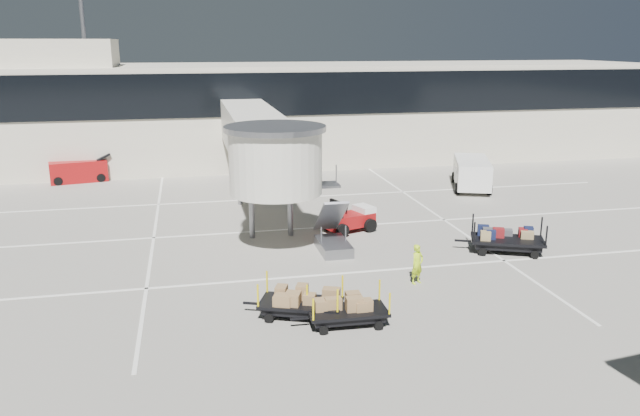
% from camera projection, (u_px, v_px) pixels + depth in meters
% --- Properties ---
extents(ground, '(140.00, 140.00, 0.00)m').
position_uv_depth(ground, '(394.00, 287.00, 25.70)').
color(ground, gray).
rests_on(ground, ground).
extents(lane_markings, '(40.00, 30.00, 0.02)m').
position_uv_depth(lane_markings, '(328.00, 225.00, 34.38)').
color(lane_markings, white).
rests_on(lane_markings, ground).
extents(terminal, '(64.00, 12.11, 15.20)m').
position_uv_depth(terminal, '(278.00, 111.00, 52.86)').
color(terminal, beige).
rests_on(terminal, ground).
extents(jet_bridge, '(5.70, 20.40, 6.03)m').
position_uv_depth(jet_bridge, '(260.00, 142.00, 35.38)').
color(jet_bridge, silver).
rests_on(jet_bridge, ground).
extents(baggage_tug, '(3.02, 2.50, 1.80)m').
position_uv_depth(baggage_tug, '(350.00, 219.00, 33.21)').
color(baggage_tug, maroon).
rests_on(baggage_tug, ground).
extents(suitcase_cart, '(4.18, 2.86, 1.63)m').
position_uv_depth(suitcase_cart, '(508.00, 241.00, 29.83)').
color(suitcase_cart, black).
rests_on(suitcase_cart, ground).
extents(box_cart_near, '(3.50, 1.48, 1.36)m').
position_uv_depth(box_cart_near, '(349.00, 311.00, 22.18)').
color(box_cart_near, black).
rests_on(box_cart_near, ground).
extents(box_cart_far, '(3.73, 2.49, 1.45)m').
position_uv_depth(box_cart_far, '(300.00, 303.00, 22.78)').
color(box_cart_far, black).
rests_on(box_cart_far, ground).
extents(ground_worker, '(0.73, 0.64, 1.70)m').
position_uv_depth(ground_worker, '(417.00, 264.00, 25.94)').
color(ground_worker, '#B4E017').
rests_on(ground_worker, ground).
extents(minivan, '(3.88, 5.76, 2.03)m').
position_uv_depth(minivan, '(472.00, 171.00, 42.89)').
color(minivan, white).
rests_on(minivan, ground).
extents(belt_loader, '(4.41, 2.40, 2.02)m').
position_uv_depth(belt_loader, '(79.00, 171.00, 44.98)').
color(belt_loader, maroon).
rests_on(belt_loader, ground).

